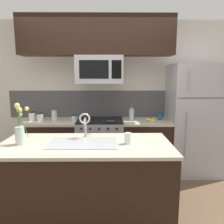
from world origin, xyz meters
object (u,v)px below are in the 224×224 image
Objects in this scene: french_press at (132,114)px; microwave at (99,70)px; storage_jar_medium at (40,117)px; flower_vase at (20,132)px; storage_jar_tall at (32,116)px; storage_jar_short at (54,115)px; banana_bunch at (151,120)px; stove_range at (100,146)px; storage_jar_squat at (74,118)px; drinking_glass at (128,138)px; sink_faucet at (85,122)px; refrigerator at (194,120)px; coffee_tin at (160,117)px.

microwave is at bearing -171.41° from french_press.
storage_jar_medium is 0.29× the size of flower_vase.
storage_jar_short is at bearing 3.67° from storage_jar_tall.
microwave is 5.00× the size of storage_jar_tall.
storage_jar_medium is 1.85m from banana_bunch.
banana_bunch is at bearing -4.04° from stove_range.
banana_bunch is (1.28, -0.06, -0.02)m from storage_jar_squat.
drinking_glass is at bearing 0.17° from flower_vase.
french_press reaches higher than banana_bunch.
storage_jar_medium is 0.49× the size of french_press.
sink_faucet is (1.01, -1.04, 0.12)m from storage_jar_tall.
storage_jar_medium is 1.06× the size of drinking_glass.
banana_bunch is (1.85, -0.05, -0.04)m from storage_jar_medium.
sink_faucet is at bearing 19.84° from flower_vase.
drinking_glass is at bearing -97.39° from french_press.
storage_jar_medium is at bearing -177.35° from french_press.
banana_bunch is (1.62, -0.10, -0.06)m from storage_jar_short.
microwave reaches higher than storage_jar_medium.
sink_faucet is at bearing -49.75° from storage_jar_medium.
drinking_glass is (0.36, -1.27, 0.51)m from stove_range.
banana_bunch is 0.34m from french_press.
microwave is 0.41× the size of refrigerator.
coffee_tin is at bearing 43.17° from sink_faucet.
storage_jar_medium is at bearing 137.14° from drinking_glass.
french_press is at bearing 6.39° from stove_range.
storage_jar_squat is 0.50× the size of banana_bunch.
french_press reaches higher than stove_range.
drinking_glass is at bearing -25.95° from sink_faucet.
banana_bunch is 0.62× the size of sink_faucet.
refrigerator is at bearing 31.40° from sink_faucet.
storage_jar_short is at bearing 88.32° from flower_vase.
refrigerator is 12.32× the size of storage_jar_tall.
flower_vase is at bearing -179.83° from drinking_glass.
french_press is (0.54, 0.06, 0.55)m from stove_range.
storage_jar_medium is at bearing 130.25° from sink_faucet.
storage_jar_medium is 0.43× the size of sink_faucet.
microwave reaches higher than storage_jar_squat.
microwave is 1.20m from sink_faucet.
stove_range is 1.22m from sink_faucet.
banana_bunch is 0.21m from coffee_tin.
refrigerator is at bearing -0.37° from storage_jar_short.
storage_jar_tall is 1.68m from french_press.
refrigerator reaches higher than french_press.
refrigerator reaches higher than storage_jar_squat.
french_press is (1.53, 0.07, 0.03)m from storage_jar_medium.
drinking_glass is at bearing -133.49° from refrigerator.
refrigerator is at bearing 0.48° from storage_jar_squat.
microwave is at bearing -178.52° from refrigerator.
storage_jar_short reaches higher than drinking_glass.
storage_jar_medium reaches higher than banana_bunch.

